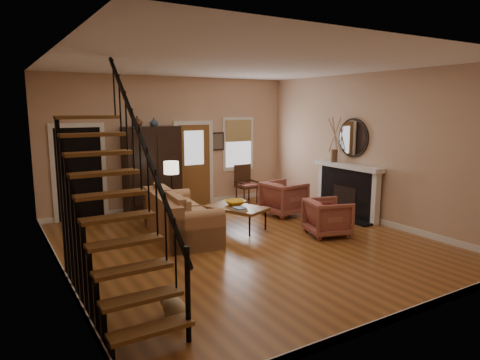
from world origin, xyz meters
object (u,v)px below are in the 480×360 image
sofa (181,215)px  side_chair (247,184)px  armoire (152,171)px  armchair_left (328,217)px  coffee_table (237,218)px  armchair_right (284,198)px  floor_lamp (172,194)px

sofa → side_chair: bearing=41.3°
armoire → armchair_left: 4.32m
coffee_table → armchair_left: bearing=-45.5°
armchair_right → floor_lamp: 2.70m
coffee_table → floor_lamp: size_ratio=0.89×
floor_lamp → armoire: bearing=89.4°
sofa → armchair_left: size_ratio=2.85×
coffee_table → floor_lamp: floor_lamp is taller
armoire → side_chair: 2.61m
armchair_left → side_chair: size_ratio=0.79×
armoire → sofa: armoire is taller
armchair_right → side_chair: size_ratio=0.87×
armoire → armchair_right: (2.62, -1.76, -0.65)m
coffee_table → floor_lamp: 1.50m
sofa → side_chair: side_chair is taller
armoire → coffee_table: armoire is taller
floor_lamp → side_chair: 2.78m
armchair_right → side_chair: 1.57m
armoire → armchair_right: armoire is taller
armchair_right → floor_lamp: size_ratio=0.63×
coffee_table → armchair_left: size_ratio=1.54×
coffee_table → armchair_right: 1.64m
armoire → coffee_table: 2.57m
sofa → armchair_right: 2.81m
coffee_table → armoire: bearing=115.6°
armchair_right → coffee_table: bearing=99.8°
armchair_right → side_chair: (-0.07, 1.56, 0.11)m
sofa → floor_lamp: floor_lamp is taller
armoire → armchair_right: size_ratio=2.36×
armchair_right → floor_lamp: floor_lamp is taller
sofa → coffee_table: bearing=0.9°
armoire → side_chair: armoire is taller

